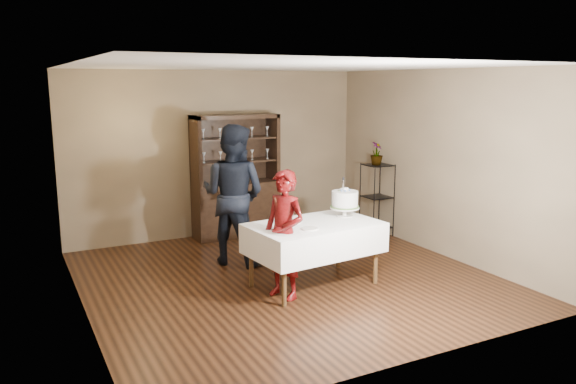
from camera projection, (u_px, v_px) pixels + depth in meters
name	position (u px, v px, depth m)	size (l,w,h in m)	color
floor	(287.00, 278.00, 7.31)	(5.00, 5.00, 0.00)	black
ceiling	(287.00, 66.00, 6.79)	(5.00, 5.00, 0.00)	silver
back_wall	(218.00, 154.00, 9.23)	(5.00, 0.02, 2.70)	brown
wall_left	(78.00, 194.00, 5.93)	(0.02, 5.00, 2.70)	brown
wall_right	(440.00, 163.00, 8.18)	(0.02, 5.00, 2.70)	brown
china_hutch	(236.00, 196.00, 9.24)	(1.40, 0.48, 2.00)	black
plant_etagere	(377.00, 197.00, 9.26)	(0.42, 0.42, 1.20)	black
cake_table	(314.00, 238.00, 6.96)	(1.68, 1.13, 0.80)	white
woman	(284.00, 235.00, 6.54)	(0.56, 0.37, 1.53)	#3C0505
man	(233.00, 195.00, 7.78)	(0.95, 0.74, 1.95)	black
cake	(345.00, 201.00, 7.25)	(0.42, 0.42, 0.52)	white
plate_near	(310.00, 229.00, 6.65)	(0.20, 0.20, 0.01)	white
plate_far	(293.00, 222.00, 6.95)	(0.19, 0.19, 0.01)	white
potted_plant	(377.00, 153.00, 9.09)	(0.21, 0.21, 0.37)	#486831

